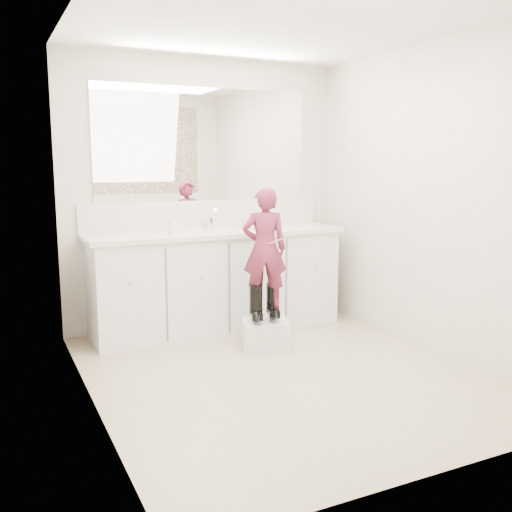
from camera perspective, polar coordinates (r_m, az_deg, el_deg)
floor at (r=4.15m, az=2.60°, el=-11.60°), size 3.00×3.00×0.00m
ceiling at (r=3.98m, az=2.88°, el=22.66°), size 3.00×3.00×0.00m
wall_back at (r=5.25m, az=-5.12°, el=6.22°), size 2.60×0.00×2.60m
wall_front at (r=2.67m, az=18.26°, el=2.80°), size 2.60×0.00×2.60m
wall_left at (r=3.46m, az=-16.61°, el=4.28°), size 0.00×3.00×3.00m
wall_right at (r=4.64m, az=17.06°, el=5.45°), size 0.00×3.00×3.00m
vanity_cabinet at (r=5.10m, az=-3.90°, el=-2.65°), size 2.20×0.55×0.85m
countertop at (r=5.01m, az=-3.89°, el=2.30°), size 2.28×0.58×0.04m
backsplash at (r=5.25m, az=-5.03°, el=4.20°), size 2.28×0.03×0.25m
mirror at (r=5.23m, az=-5.14°, el=11.03°), size 2.00×0.02×1.00m
dot_panel at (r=2.67m, az=18.61°, el=12.48°), size 2.00×0.01×1.20m
faucet at (r=5.15m, az=-4.58°, el=3.27°), size 0.08×0.08×0.10m
cup at (r=5.16m, az=-1.05°, el=3.23°), size 0.09×0.09×0.09m
soap_bottle at (r=4.85m, az=-8.21°, el=3.23°), size 0.08×0.08×0.17m
step_stool at (r=4.62m, az=0.95°, el=-7.87°), size 0.44×0.40×0.23m
boot_left at (r=4.53m, az=-0.00°, el=-4.72°), size 0.17×0.23×0.30m
boot_right at (r=4.60m, az=1.69°, el=-4.52°), size 0.17×0.23×0.30m
toddler at (r=4.48m, az=0.86°, el=0.74°), size 0.41×0.33×0.96m
toothbrush at (r=4.43m, az=2.14°, el=1.53°), size 0.13×0.06×0.06m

